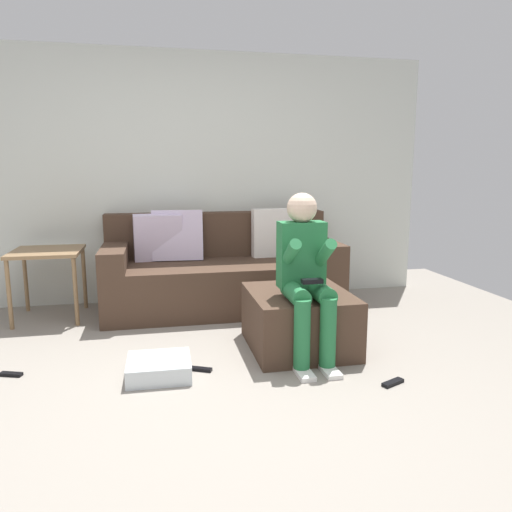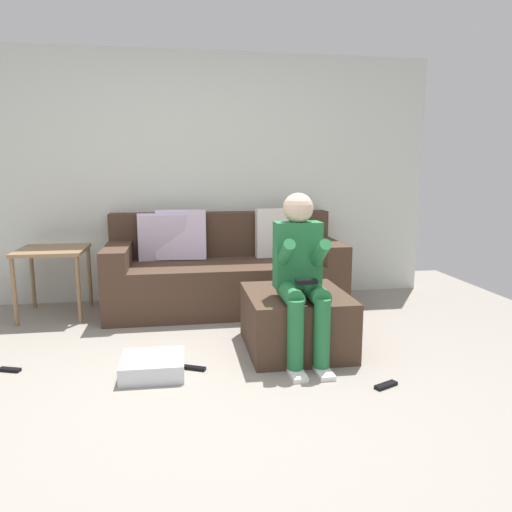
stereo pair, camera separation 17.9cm
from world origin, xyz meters
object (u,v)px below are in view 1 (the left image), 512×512
object	(u,v)px
ottoman	(299,320)
remote_near_ottoman	(393,383)
remote_by_storage_bin	(200,369)
side_table	(47,259)
couch_sectional	(221,272)
person_seated	(306,270)
remote_under_side_table	(11,374)
storage_bin	(159,368)

from	to	relation	value
ottoman	remote_near_ottoman	distance (m)	0.85
remote_by_storage_bin	side_table	bearing A→B (deg)	155.70
couch_sectional	person_seated	distance (m)	1.50
remote_near_ottoman	remote_under_side_table	world-z (taller)	same
remote_near_ottoman	remote_under_side_table	distance (m)	2.44
ottoman	side_table	distance (m)	2.30
ottoman	remote_under_side_table	world-z (taller)	ottoman
couch_sectional	ottoman	size ratio (longest dim) A/B	2.70
remote_near_ottoman	remote_under_side_table	bearing A→B (deg)	140.81
side_table	remote_under_side_table	bearing A→B (deg)	-90.33
person_seated	remote_by_storage_bin	xyz separation A→B (m)	(-0.74, -0.07, -0.63)
person_seated	couch_sectional	bearing A→B (deg)	105.75
ottoman	side_table	xyz separation A→B (m)	(-1.96, 1.16, 0.32)
side_table	remote_under_side_table	size ratio (longest dim) A/B	4.25
remote_near_ottoman	remote_by_storage_bin	bearing A→B (deg)	134.13
remote_near_ottoman	remote_by_storage_bin	size ratio (longest dim) A/B	1.00
side_table	remote_under_side_table	xyz separation A→B (m)	(-0.01, -1.28, -0.52)
side_table	remote_by_storage_bin	xyz separation A→B (m)	(1.20, -1.44, -0.52)
ottoman	remote_by_storage_bin	size ratio (longest dim) A/B	4.95
storage_bin	remote_under_side_table	world-z (taller)	storage_bin
couch_sectional	remote_under_side_table	size ratio (longest dim) A/B	14.95
couch_sectional	person_seated	bearing A→B (deg)	-74.25
remote_under_side_table	ottoman	bearing A→B (deg)	22.87
storage_bin	remote_by_storage_bin	xyz separation A→B (m)	(0.26, 0.03, -0.05)
side_table	remote_near_ottoman	distance (m)	3.07
couch_sectional	ottoman	xyz separation A→B (m)	(0.42, -1.21, -0.13)
storage_bin	remote_by_storage_bin	size ratio (longest dim) A/B	2.47
ottoman	remote_near_ottoman	size ratio (longest dim) A/B	4.96
side_table	remote_near_ottoman	world-z (taller)	side_table
side_table	remote_near_ottoman	xyz separation A→B (m)	(2.35, -1.90, -0.52)
ottoman	storage_bin	world-z (taller)	ottoman
remote_near_ottoman	storage_bin	bearing A→B (deg)	139.03
couch_sectional	side_table	distance (m)	1.55
side_table	ottoman	bearing A→B (deg)	-30.70
person_seated	storage_bin	distance (m)	1.17
ottoman	remote_by_storage_bin	xyz separation A→B (m)	(-0.76, -0.28, -0.20)
person_seated	side_table	distance (m)	2.38
person_seated	remote_by_storage_bin	bearing A→B (deg)	-174.59
person_seated	ottoman	bearing A→B (deg)	84.42
couch_sectional	remote_near_ottoman	distance (m)	2.13
couch_sectional	side_table	bearing A→B (deg)	-178.40
storage_bin	remote_under_side_table	distance (m)	0.96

